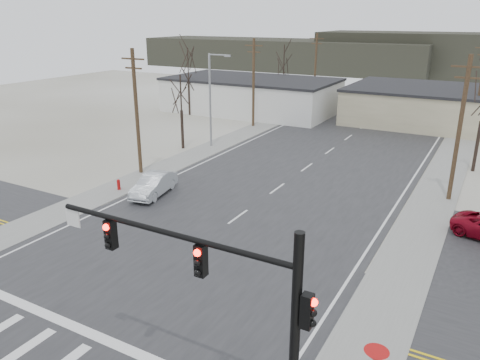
{
  "coord_description": "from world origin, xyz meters",
  "views": [
    {
      "loc": [
        13.64,
        -16.11,
        12.26
      ],
      "look_at": [
        0.18,
        7.96,
        2.6
      ],
      "focal_mm": 35.0,
      "sensor_mm": 36.0,
      "label": 1
    }
  ],
  "objects_px": {
    "fire_hydrant": "(119,185)",
    "car_far_a": "(431,106)",
    "car_far_b": "(386,93)",
    "sedan_crossing": "(154,185)",
    "traffic_signal_mast": "(234,298)"
  },
  "relations": [
    {
      "from": "fire_hydrant",
      "to": "sedan_crossing",
      "type": "bearing_deg",
      "value": 9.71
    },
    {
      "from": "traffic_signal_mast",
      "to": "car_far_a",
      "type": "height_order",
      "value": "traffic_signal_mast"
    },
    {
      "from": "sedan_crossing",
      "to": "car_far_a",
      "type": "bearing_deg",
      "value": 62.88
    },
    {
      "from": "traffic_signal_mast",
      "to": "sedan_crossing",
      "type": "height_order",
      "value": "traffic_signal_mast"
    },
    {
      "from": "car_far_a",
      "to": "car_far_b",
      "type": "bearing_deg",
      "value": -44.61
    },
    {
      "from": "sedan_crossing",
      "to": "car_far_b",
      "type": "distance_m",
      "value": 53.12
    },
    {
      "from": "fire_hydrant",
      "to": "car_far_a",
      "type": "xyz_separation_m",
      "value": [
        15.61,
        43.67,
        0.35
      ]
    },
    {
      "from": "sedan_crossing",
      "to": "traffic_signal_mast",
      "type": "bearing_deg",
      "value": -54.89
    },
    {
      "from": "traffic_signal_mast",
      "to": "sedan_crossing",
      "type": "xyz_separation_m",
      "value": [
        -15.16,
        14.71,
        -3.86
      ]
    },
    {
      "from": "fire_hydrant",
      "to": "sedan_crossing",
      "type": "relative_size",
      "value": 0.19
    },
    {
      "from": "fire_hydrant",
      "to": "car_far_a",
      "type": "relative_size",
      "value": 0.17
    },
    {
      "from": "sedan_crossing",
      "to": "car_far_b",
      "type": "bearing_deg",
      "value": 74.44
    },
    {
      "from": "traffic_signal_mast",
      "to": "car_far_b",
      "type": "xyz_separation_m",
      "value": [
        -10.7,
        67.64,
        -3.99
      ]
    },
    {
      "from": "traffic_signal_mast",
      "to": "car_far_b",
      "type": "distance_m",
      "value": 68.6
    },
    {
      "from": "traffic_signal_mast",
      "to": "car_far_a",
      "type": "relative_size",
      "value": 1.72
    }
  ]
}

